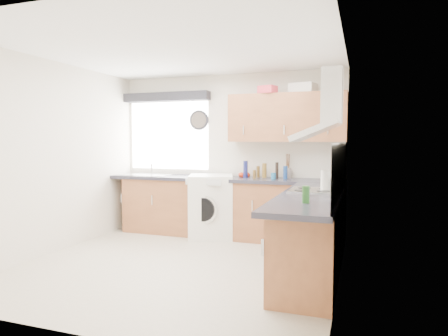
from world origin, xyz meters
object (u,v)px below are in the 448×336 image
at_px(oven, 313,234).
at_px(extractor_hood, 324,113).
at_px(washing_machine, 211,206).
at_px(upper_cabinets, 287,118).

height_order(oven, extractor_hood, extractor_hood).
bearing_deg(extractor_hood, washing_machine, 147.85).
distance_m(upper_cabinets, washing_machine, 1.74).
relative_size(oven, washing_machine, 0.90).
bearing_deg(washing_machine, extractor_hood, -51.08).
bearing_deg(washing_machine, upper_cabinets, -7.37).
bearing_deg(extractor_hood, upper_cabinets, 116.13).
relative_size(extractor_hood, upper_cabinets, 0.46).
distance_m(extractor_hood, upper_cabinets, 1.48).
bearing_deg(upper_cabinets, oven, -67.46).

